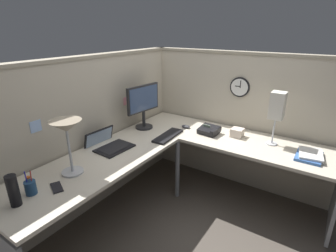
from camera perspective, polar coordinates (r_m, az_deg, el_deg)
The scene contains 20 objects.
ground_plane at distance 2.94m, azimuth 3.07°, elevation -17.52°, with size 6.80×6.80×0.00m, color #4C443D.
cubicle_wall_back at distance 2.79m, azimuth -16.17°, elevation -1.64°, with size 2.57×0.12×1.58m.
cubicle_wall_right at distance 3.17m, azimuth 15.57°, elevation 1.14°, with size 0.12×2.37×1.58m.
desk at distance 2.46m, azimuth 2.57°, elevation -8.09°, with size 2.35×2.15×0.73m.
monitor at distance 2.93m, azimuth -5.44°, elevation 4.97°, with size 0.46×0.20×0.50m.
laptop at distance 2.61m, azimuth -13.11°, elevation -3.89°, with size 0.36×0.40×0.22m.
keyboard at distance 2.76m, azimuth -0.00°, elevation -2.16°, with size 0.43×0.14×0.02m, color black.
computer_mouse at distance 3.01m, azimuth 3.93°, elevation -0.10°, with size 0.06×0.10×0.03m, color #38383D.
desk_lamp_dome at distance 2.10m, azimuth -21.39°, elevation -0.95°, with size 0.24×0.24×0.44m.
pen_cup at distance 2.08m, azimuth -27.96°, elevation -11.81°, with size 0.08×0.08×0.18m.
cell_phone at distance 2.09m, azimuth -23.25°, elevation -12.28°, with size 0.07×0.14×0.01m, color black.
thermos_flask at distance 1.98m, azimuth -30.85°, elevation -12.10°, with size 0.07×0.07×0.22m, color black.
office_phone at distance 2.87m, azimuth 9.10°, elevation -0.99°, with size 0.21×0.22×0.11m.
book_stack at distance 2.65m, azimuth 28.68°, elevation -5.67°, with size 0.30×0.23×0.04m.
desk_lamp_paper at distance 2.67m, azimuth 22.86°, elevation 3.84°, with size 0.13×0.13×0.53m.
tissue_box at distance 2.85m, azimuth 14.94°, elevation -1.41°, with size 0.12×0.12×0.09m, color beige.
wall_clock at distance 3.02m, azimuth 15.50°, elevation 8.25°, with size 0.04×0.22×0.22m.
pinned_note_leftmost at distance 2.34m, azimuth -27.06°, elevation -0.08°, with size 0.09×0.00×0.09m, color #99B7E5.
pinned_note_middle at distance 2.98m, azimuth -9.14°, elevation 5.49°, with size 0.09×0.00×0.09m, color pink.
pinned_note_rightmost at distance 3.11m, azimuth -6.91°, elevation 6.64°, with size 0.07×0.00×0.07m, color #EAD84C.
Camera 1 is at (-2.00, -1.14, 1.82)m, focal length 27.74 mm.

